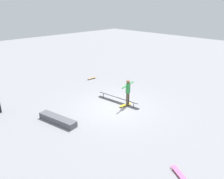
# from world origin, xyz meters

# --- Properties ---
(ground_plane) EXTENTS (60.00, 60.00, 0.00)m
(ground_plane) POSITION_xyz_m (0.00, 0.00, 0.00)
(ground_plane) COLOR gray
(grind_rail) EXTENTS (3.09, 0.60, 0.35)m
(grind_rail) POSITION_xyz_m (0.37, -0.55, 0.15)
(grind_rail) COLOR black
(grind_rail) RESTS_ON ground_plane
(skate_ledge) EXTENTS (2.35, 0.93, 0.31)m
(skate_ledge) POSITION_xyz_m (0.84, 3.42, 0.16)
(skate_ledge) COLOR #595960
(skate_ledge) RESTS_ON ground_plane
(skater_main) EXTENTS (0.37, 1.30, 1.63)m
(skater_main) POSITION_xyz_m (-0.36, -0.64, 0.95)
(skater_main) COLOR brown
(skater_main) RESTS_ON ground_plane
(skateboard_main) EXTENTS (0.36, 0.82, 0.09)m
(skateboard_main) POSITION_xyz_m (-0.30, -0.51, 0.07)
(skateboard_main) COLOR yellow
(skateboard_main) RESTS_ON ground_plane
(loose_skateboard_natural) EXTENTS (0.30, 0.81, 0.09)m
(loose_skateboard_natural) POSITION_xyz_m (5.02, -2.32, 0.07)
(loose_skateboard_natural) COLOR tan
(loose_skateboard_natural) RESTS_ON ground_plane
(loose_skateboard_pink) EXTENTS (0.80, 0.54, 0.09)m
(loose_skateboard_pink) POSITION_xyz_m (-5.49, 2.34, 0.07)
(loose_skateboard_pink) COLOR #E05993
(loose_skateboard_pink) RESTS_ON ground_plane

